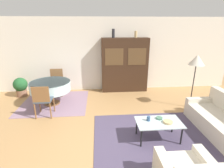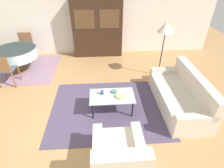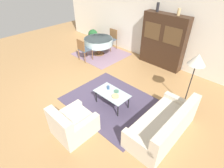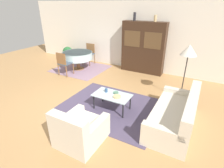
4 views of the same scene
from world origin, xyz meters
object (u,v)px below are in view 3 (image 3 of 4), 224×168
armchair (72,124)px  dining_table (98,42)px  display_cabinet (163,41)px  floor_lamp (197,61)px  vase_short (179,12)px  bowl_small (116,91)px  couch (164,125)px  dining_chair_far (112,38)px  coffee_table (112,94)px  dining_chair_near (83,49)px  cup (108,87)px  vase_tall (158,7)px  potted_plant (93,35)px  bowl (115,96)px

armchair → dining_table: bearing=129.1°
display_cabinet → dining_table: bearing=-157.6°
display_cabinet → floor_lamp: 2.47m
armchair → vase_short: size_ratio=4.00×
armchair → bowl_small: bearing=88.9°
dining_table → vase_short: 3.40m
couch → bowl_small: (-1.57, 0.04, 0.16)m
dining_chair_far → floor_lamp: size_ratio=0.56×
coffee_table → display_cabinet: (-0.30, 3.10, 0.60)m
floor_lamp → vase_short: (-1.44, 1.62, 0.68)m
dining_table → dining_chair_near: bearing=-90.0°
cup → vase_short: (0.30, 3.03, 1.62)m
dining_chair_near → vase_tall: 3.21m
dining_chair_near → floor_lamp: floor_lamp is taller
armchair → dining_chair_far: size_ratio=1.00×
armchair → coffee_table: armchair is taller
dining_table → cup: dining_table is taller
vase_tall → coffee_table: bearing=-76.9°
dining_chair_near → potted_plant: bearing=127.8°
display_cabinet → potted_plant: 3.79m
couch → coffee_table: bearing=92.9°
couch → armchair: bearing=132.7°
dining_chair_far → bowl_small: bearing=135.6°
display_cabinet → cup: display_cabinet is taller
dining_chair_near → vase_short: size_ratio=3.99×
armchair → coffee_table: bearing=90.8°
dining_chair_near → bowl: size_ratio=4.59×
coffee_table → dining_chair_near: (-2.79, 1.23, 0.15)m
coffee_table → dining_chair_far: dining_chair_far is taller
dining_table → vase_short: (2.87, 1.03, 1.51)m
coffee_table → dining_chair_near: size_ratio=1.07×
floor_lamp → bowl_small: floor_lamp is taller
dining_chair_far → vase_tall: size_ratio=3.04×
coffee_table → display_cabinet: display_cabinet is taller
couch → vase_short: vase_short is taller
couch → coffee_table: size_ratio=1.98×
bowl_small → potted_plant: (-4.08, 2.70, -0.08)m
couch → dining_table: size_ratio=1.56×
display_cabinet → coffee_table: bearing=-84.6°
dining_table → floor_lamp: size_ratio=0.76×
dining_chair_far → dining_table: bearing=90.0°
potted_plant → vase_short: bearing=3.8°
coffee_table → bowl_small: (0.05, 0.13, 0.06)m
couch → bowl: 1.45m
bowl → potted_plant: 5.10m
coffee_table → potted_plant: (-4.03, 2.83, -0.02)m
floor_lamp → bowl_small: (-1.47, -1.35, -0.97)m
display_cabinet → potted_plant: display_cabinet is taller
vase_tall → potted_plant: (-3.31, -0.28, -1.77)m
armchair → vase_short: bearing=89.2°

